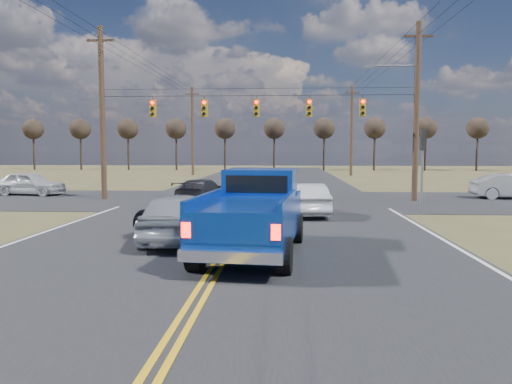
# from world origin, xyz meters

# --- Properties ---
(ground) EXTENTS (160.00, 160.00, 0.00)m
(ground) POSITION_xyz_m (0.00, 0.00, 0.00)
(ground) COLOR brown
(ground) RESTS_ON ground
(road_main) EXTENTS (14.00, 120.00, 0.02)m
(road_main) POSITION_xyz_m (0.00, 10.00, 0.00)
(road_main) COLOR #28282B
(road_main) RESTS_ON ground
(road_cross) EXTENTS (120.00, 12.00, 0.02)m
(road_cross) POSITION_xyz_m (0.00, 18.00, 0.00)
(road_cross) COLOR #28282B
(road_cross) RESTS_ON ground
(signal_gantry) EXTENTS (19.60, 4.83, 10.00)m
(signal_gantry) POSITION_xyz_m (0.50, 17.79, 5.06)
(signal_gantry) COLOR #473323
(signal_gantry) RESTS_ON ground
(utility_poles) EXTENTS (19.60, 58.32, 10.00)m
(utility_poles) POSITION_xyz_m (0.00, 17.00, 5.23)
(utility_poles) COLOR #473323
(utility_poles) RESTS_ON ground
(treeline) EXTENTS (87.00, 117.80, 7.40)m
(treeline) POSITION_xyz_m (0.00, 26.96, 5.70)
(treeline) COLOR #33261C
(treeline) RESTS_ON ground
(pickup_truck) EXTENTS (2.94, 6.42, 2.34)m
(pickup_truck) POSITION_xyz_m (0.82, 3.14, 1.14)
(pickup_truck) COLOR black
(pickup_truck) RESTS_ON ground
(silver_suv) EXTENTS (2.21, 4.88, 1.63)m
(silver_suv) POSITION_xyz_m (-1.76, 4.82, 0.81)
(silver_suv) COLOR #ACB0B4
(silver_suv) RESTS_ON ground
(black_suv) EXTENTS (2.12, 4.51, 1.25)m
(black_suv) POSITION_xyz_m (-2.22, 6.90, 0.62)
(black_suv) COLOR black
(black_suv) RESTS_ON ground
(white_car_queue) EXTENTS (2.13, 4.53, 1.44)m
(white_car_queue) POSITION_xyz_m (2.55, 11.51, 0.72)
(white_car_queue) COLOR silver
(white_car_queue) RESTS_ON ground
(dgrey_car_queue) EXTENTS (2.55, 4.95, 1.37)m
(dgrey_car_queue) POSITION_xyz_m (-2.78, 15.50, 0.69)
(dgrey_car_queue) COLOR #2B2B2F
(dgrey_car_queue) RESTS_ON ground
(cross_car_west) EXTENTS (2.39, 4.68, 1.53)m
(cross_car_west) POSITION_xyz_m (-14.68, 20.17, 0.76)
(cross_car_west) COLOR silver
(cross_car_west) RESTS_ON ground
(cross_car_east_near) EXTENTS (1.75, 4.57, 1.49)m
(cross_car_east_near) POSITION_xyz_m (15.07, 19.62, 0.74)
(cross_car_east_near) COLOR #9EA0A6
(cross_car_east_near) RESTS_ON ground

